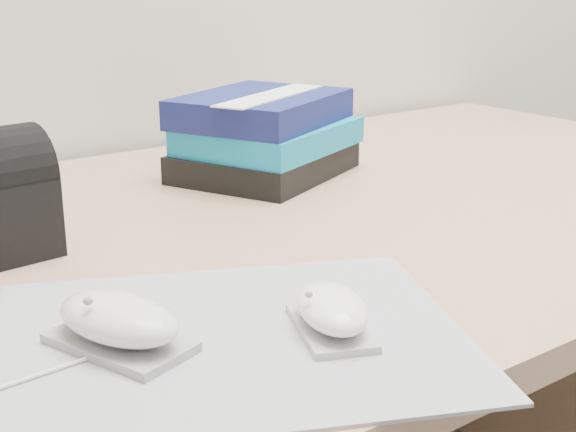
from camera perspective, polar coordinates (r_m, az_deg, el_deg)
desk at (r=1.05m, az=-3.70°, el=-11.48°), size 1.60×0.80×0.73m
mousepad at (r=0.62m, az=-4.30°, el=-8.57°), size 0.44×0.40×0.00m
mouse_rear at (r=0.61m, az=-11.95°, el=-7.42°), size 0.09×0.12×0.05m
mouse_front at (r=0.62m, az=3.10°, el=-6.76°), size 0.08×0.10×0.04m
book_stack at (r=1.08m, az=-1.65°, el=5.74°), size 0.28×0.26×0.11m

